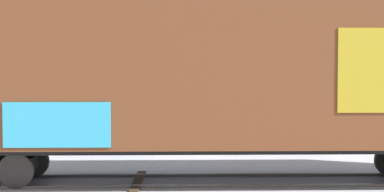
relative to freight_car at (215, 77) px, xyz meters
name	(u,v)px	position (x,y,z in m)	size (l,w,h in m)	color
ground_plane	(215,182)	(0.00, 0.00, -2.89)	(260.00, 260.00, 0.00)	#B2B5BC
track	(259,180)	(1.23, 0.09, -2.85)	(59.95, 5.96, 0.08)	#4C4742
freight_car	(215,77)	(0.00, 0.00, 0.00)	(17.92, 4.37, 5.08)	brown
hillside	(216,51)	(0.00, 60.97, 4.07)	(132.80, 38.26, 18.58)	silver
parked_car_blue	(107,129)	(-4.34, 5.71, -2.06)	(4.25, 2.19, 1.65)	navy
parked_car_tan	(267,128)	(2.03, 5.87, -2.02)	(4.54, 2.37, 1.78)	#9E8966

